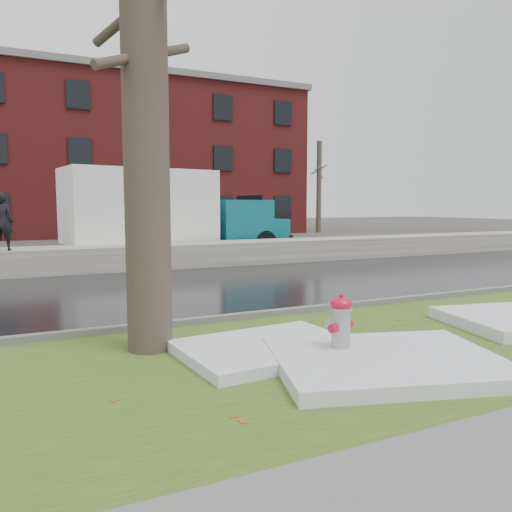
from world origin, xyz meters
name	(u,v)px	position (x,y,z in m)	size (l,w,h in m)	color
ground	(284,333)	(0.00, 0.00, 0.00)	(120.00, 120.00, 0.00)	#47423D
verge	(330,354)	(0.00, -1.25, 0.02)	(60.00, 4.50, 0.04)	#324E1A
road	(191,288)	(0.00, 4.50, 0.01)	(60.00, 7.00, 0.03)	black
parking_lot	(122,256)	(0.00, 13.00, 0.01)	(60.00, 9.00, 0.03)	slate
curb	(256,316)	(0.00, 1.00, 0.07)	(60.00, 0.15, 0.14)	slate
snowbank	(149,257)	(0.00, 8.70, 0.38)	(60.00, 1.60, 0.75)	#B4AEA4
brick_building	(103,162)	(2.00, 30.00, 5.00)	(26.00, 12.00, 10.00)	maroon
bg_tree_right	(319,186)	(16.00, 24.00, 3.33)	(1.40, 1.62, 6.50)	brown
fire_hydrant	(341,325)	(-0.06, -1.56, 0.48)	(0.41, 0.38, 0.82)	#999DA1
tree	(144,62)	(-2.08, -0.08, 3.75)	(1.42, 1.62, 7.36)	brown
box_truck	(168,213)	(1.20, 10.72, 1.67)	(9.60, 3.26, 3.17)	black
worker	(2,222)	(-3.98, 8.26, 1.52)	(0.56, 0.37, 1.54)	black
snow_patch_near	(386,362)	(0.23, -2.07, 0.12)	(2.60, 2.00, 0.16)	silver
snow_patch_far	(268,348)	(-0.76, -0.95, 0.11)	(2.20, 1.60, 0.14)	silver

